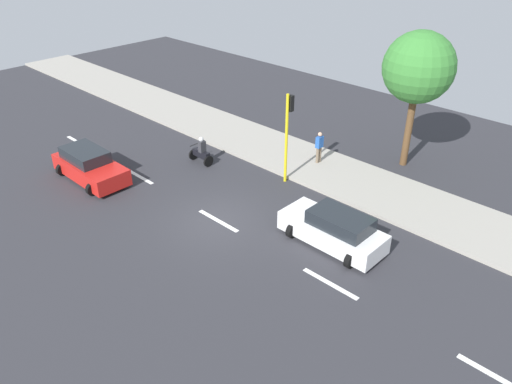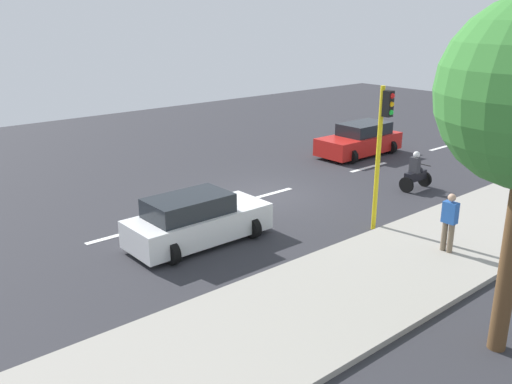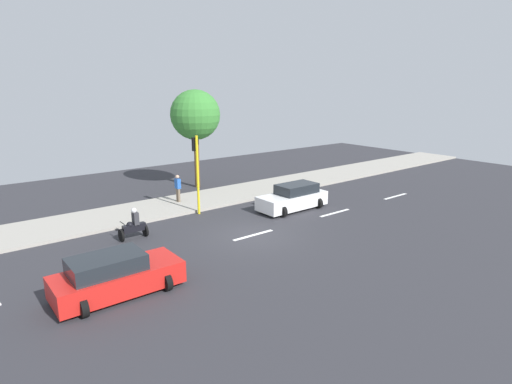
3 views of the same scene
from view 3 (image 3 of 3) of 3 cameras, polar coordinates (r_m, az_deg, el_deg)
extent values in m
cube|color=#2D2D33|center=(20.68, -0.38, -6.07)|extent=(40.00, 60.00, 0.10)
cube|color=#9E998E|center=(26.25, -9.80, -1.53)|extent=(4.00, 60.00, 0.15)
cube|color=white|center=(29.26, 18.52, -0.57)|extent=(0.20, 2.40, 0.01)
cube|color=white|center=(24.60, 10.74, -2.82)|extent=(0.20, 2.40, 0.01)
cube|color=white|center=(20.66, -0.38, -5.92)|extent=(0.20, 2.40, 0.01)
cube|color=white|center=(17.89, -15.97, -9.82)|extent=(0.20, 2.40, 0.01)
cube|color=white|center=(24.78, 4.97, -1.16)|extent=(1.71, 4.33, 0.80)
cube|color=#1E2328|center=(24.84, 5.59, 0.49)|extent=(1.44, 2.43, 0.56)
cylinder|color=black|center=(23.39, 3.64, -2.69)|extent=(0.64, 0.22, 0.64)
cylinder|color=black|center=(24.47, 1.32, -1.89)|extent=(0.64, 0.22, 0.64)
cylinder|color=black|center=(25.32, 8.47, -1.49)|extent=(0.64, 0.22, 0.64)
cylinder|color=black|center=(26.32, 6.13, -0.80)|extent=(0.64, 0.22, 0.64)
cube|color=red|center=(15.72, -18.32, -11.26)|extent=(1.82, 4.39, 0.80)
cube|color=#1E2328|center=(15.35, -19.76, -9.24)|extent=(1.53, 2.46, 0.56)
cylinder|color=black|center=(16.96, -14.57, -9.93)|extent=(0.64, 0.22, 0.64)
cylinder|color=black|center=(15.64, -12.13, -11.95)|extent=(0.64, 0.22, 0.64)
cylinder|color=black|center=(16.18, -24.17, -12.02)|extent=(0.64, 0.22, 0.64)
cylinder|color=black|center=(14.78, -22.55, -14.42)|extent=(0.64, 0.22, 0.64)
cylinder|color=black|center=(20.76, -17.95, -5.69)|extent=(0.60, 0.10, 0.60)
cylinder|color=black|center=(21.16, -14.91, -5.08)|extent=(0.60, 0.10, 0.60)
cube|color=black|center=(20.89, -16.34, -4.71)|extent=(0.28, 1.10, 0.36)
sphere|color=black|center=(20.77, -16.88, -4.34)|extent=(0.32, 0.32, 0.32)
cylinder|color=black|center=(20.60, -17.82, -4.06)|extent=(0.55, 0.04, 0.04)
cube|color=#333338|center=(20.79, -16.17, -3.48)|extent=(0.36, 0.24, 0.60)
sphere|color=silver|center=(20.65, -16.37, -2.45)|extent=(0.26, 0.26, 0.26)
cylinder|color=#72604C|center=(26.24, -10.49, -0.44)|extent=(0.16, 0.16, 0.85)
cylinder|color=#72604C|center=(26.41, -10.70, -0.35)|extent=(0.16, 0.16, 0.85)
cube|color=#2659B2|center=(26.15, -10.67, 1.14)|extent=(0.40, 0.24, 0.60)
sphere|color=tan|center=(26.06, -10.71, 2.06)|extent=(0.22, 0.22, 0.22)
cylinder|color=yellow|center=(23.69, -7.98, 2.24)|extent=(0.14, 0.14, 4.50)
cube|color=black|center=(23.58, -8.40, 6.49)|extent=(0.24, 0.24, 0.76)
sphere|color=red|center=(23.65, -8.57, 7.09)|extent=(0.16, 0.16, 0.16)
sphere|color=#F2A50C|center=(23.68, -8.54, 6.52)|extent=(0.16, 0.16, 0.16)
sphere|color=green|center=(23.72, -8.52, 5.94)|extent=(0.16, 0.16, 0.16)
cylinder|color=brown|center=(30.25, -8.09, 4.35)|extent=(0.36, 0.36, 3.97)
sphere|color=#387F33|center=(29.87, -8.31, 10.41)|extent=(3.48, 3.48, 3.48)
camera|label=1|loc=(26.24, 47.14, 20.45)|focal=34.90mm
camera|label=2|loc=(39.09, 1.55, 13.42)|focal=38.76mm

